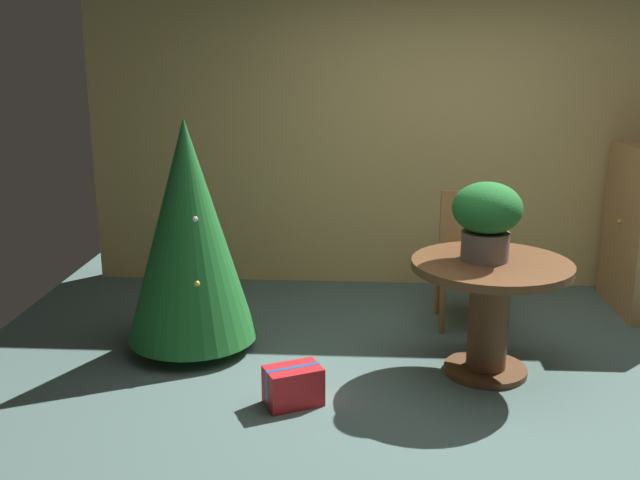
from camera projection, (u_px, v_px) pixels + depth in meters
ground_plane at (475, 397)px, 4.26m from camera, size 6.60×6.60×0.00m
back_wall_panel at (445, 133)px, 6.05m from camera, size 6.00×0.10×2.60m
round_dining_table at (490, 298)px, 4.46m from camera, size 0.97×0.97×0.73m
flower_vase at (487, 216)px, 4.36m from camera, size 0.42×0.42×0.48m
wooden_chair_far at (469, 251)px, 5.35m from camera, size 0.47×0.44×0.97m
holiday_tree at (189, 231)px, 4.75m from camera, size 0.87×0.87×1.56m
gift_box_red at (293, 386)px, 4.15m from camera, size 0.37×0.32×0.23m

